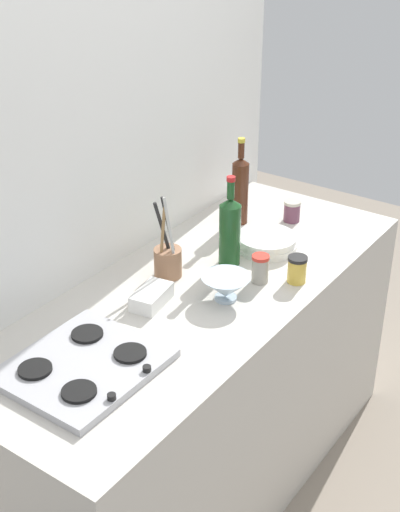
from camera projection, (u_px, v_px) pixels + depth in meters
The scene contains 13 objects.
ground_plane at pixel (200, 480), 2.84m from camera, with size 6.00×6.00×0.00m, color gray.
counter_block at pixel (200, 392), 2.62m from camera, with size 1.80×0.70×0.90m, color beige.
backsplash_panel at pixel (111, 184), 2.47m from camera, with size 1.90×0.06×2.37m, color white.
stovetop_hob at pixel (84, 366), 2.01m from camera, with size 0.42×0.37×0.04m.
plate_stack at pixel (267, 242), 2.64m from camera, with size 0.23×0.23×0.05m.
wine_bottle_leftmost at pixel (240, 189), 2.79m from camera, with size 0.07×0.07×0.35m.
wine_bottle_mid_left at pixel (230, 230), 2.50m from camera, with size 0.08×0.08×0.33m.
mixing_bowl at pixel (226, 287), 2.32m from camera, with size 0.16×0.16×0.09m.
butter_dish at pixel (152, 297), 2.30m from camera, with size 0.15×0.09×0.05m, color white.
utensil_crock at pixel (167, 260), 2.45m from camera, with size 0.10×0.10×0.31m.
condiment_jar_front at pixel (297, 269), 2.42m from camera, with size 0.07×0.07×0.10m.
condiment_jar_rear at pixel (291, 211), 2.85m from camera, with size 0.07×0.07×0.09m.
condiment_jar_spare at pixel (260, 269), 2.42m from camera, with size 0.06×0.06×0.10m.
Camera 1 is at (-1.69, -1.20, 2.14)m, focal length 49.89 mm.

